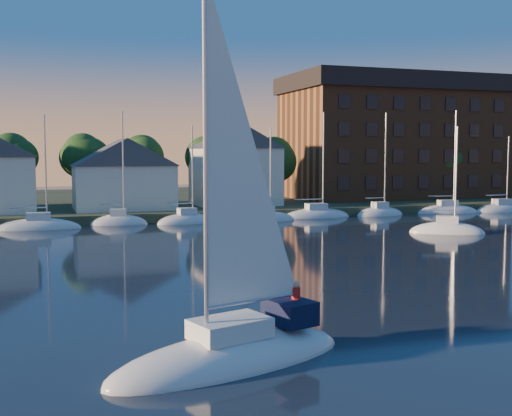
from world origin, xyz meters
name	(u,v)px	position (x,y,z in m)	size (l,w,h in m)	color
shoreline_land	(150,204)	(0.00, 75.00, 0.00)	(160.00, 50.00, 2.00)	#2D3720
wooden_dock	(185,220)	(0.00, 52.00, 0.00)	(120.00, 3.00, 1.00)	brown
clubhouse_centre	(123,173)	(-6.00, 57.00, 5.13)	(11.55, 8.40, 8.08)	silver
clubhouse_east	(235,165)	(8.00, 59.00, 6.00)	(10.50, 8.40, 9.80)	silver
condo_block	(393,137)	(34.00, 64.95, 9.79)	(31.00, 17.00, 17.40)	brown
tree_line	(181,155)	(2.00, 63.00, 7.18)	(93.40, 5.40, 8.90)	#3D281B
moored_fleet	(227,221)	(4.00, 49.00, 0.10)	(95.50, 2.40, 12.05)	silver
hero_sailboat	(234,346)	(-9.04, 4.08, 0.62)	(10.19, 5.76, 14.99)	silver
drifting_sailboat_right	(447,232)	(20.51, 32.75, 0.10)	(7.02, 5.61, 11.00)	silver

